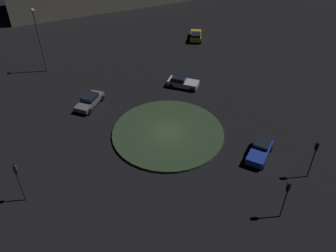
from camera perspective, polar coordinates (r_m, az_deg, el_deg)
ground_plane at (r=39.96m, az=-0.00°, el=-1.28°), size 117.79×117.79×0.00m
roundabout_island at (r=39.86m, az=-0.00°, el=-1.11°), size 12.62×12.62×0.31m
car_yellow at (r=61.25m, az=4.51°, el=14.35°), size 4.03×2.11×1.49m
car_grey at (r=45.09m, az=-12.55°, el=4.03°), size 4.76×3.12×1.45m
car_blue at (r=37.93m, az=14.65°, el=-3.83°), size 4.52×3.37×1.45m
car_silver at (r=47.81m, az=2.32°, el=7.12°), size 2.91×4.41×1.51m
traffic_light_southwest at (r=31.21m, az=18.61°, el=-10.26°), size 0.39×0.38×4.25m
traffic_light_southwest_near at (r=35.63m, az=22.62°, el=-4.03°), size 0.36×0.39×4.43m
traffic_light_northwest at (r=33.47m, az=-23.15°, el=-7.45°), size 0.38×0.39×4.38m
streetlamp_northeast at (r=52.37m, az=-20.25°, el=13.81°), size 0.49×0.49×9.19m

